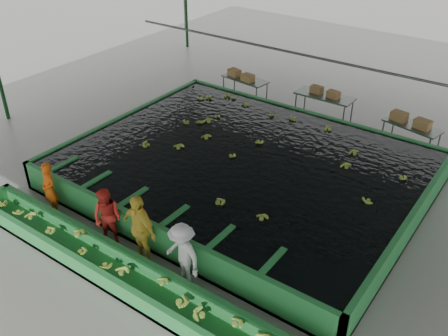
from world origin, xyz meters
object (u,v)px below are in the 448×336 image
Objects in this scene: packing_table_right at (410,136)px; box_stack_right at (410,124)px; packing_table_left at (245,89)px; worker_c at (139,229)px; sorting_trough at (120,271)px; worker_a at (49,189)px; worker_d at (182,255)px; box_stack_mid at (325,95)px; flotation_tank at (244,170)px; box_stack_left at (241,78)px; worker_b at (107,217)px; packing_table_mid at (323,107)px.

box_stack_right is (-0.10, 0.01, 0.43)m from packing_table_right.
worker_c is at bearing -70.52° from packing_table_left.
sorting_trough is 5.19× the size of packing_table_left.
box_stack_right is (6.68, 9.37, 0.10)m from worker_a.
box_stack_mid is at bearing 108.67° from worker_d.
box_stack_left reaches higher than flotation_tank.
packing_table_left is at bearing -178.45° from box_stack_mid.
sorting_trough is at bearing -5.10° from worker_a.
worker_d is (4.66, 0.00, 0.05)m from worker_a.
box_stack_right is (3.25, 5.07, 0.41)m from flotation_tank.
worker_a is at bearing -168.66° from worker_d.
sorting_trough is 6.31× the size of worker_b.
packing_table_mid is at bearing 3.09° from box_stack_left.
worker_d is at bearing -102.16° from box_stack_right.
flotation_tank is 6.56× the size of worker_a.
worker_b is 9.76m from packing_table_mid.
worker_d is 9.77m from packing_table_mid.
box_stack_left is (-0.17, 9.49, 0.12)m from worker_a.
box_stack_mid reaches higher than packing_table_left.
worker_b reaches higher than flotation_tank.
worker_c is at bearing -168.66° from worker_d.
worker_d reaches higher than box_stack_right.
box_stack_left is (-6.95, 0.13, 0.45)m from packing_table_right.
worker_a is at bearing -89.81° from packing_table_left.
packing_table_mid reaches higher than packing_table_right.
worker_d is at bearing -82.67° from box_stack_mid.
worker_d is 9.60m from packing_table_right.
flotation_tank is 5.38m from packing_table_mid.
box_stack_mid is (1.16, 9.68, 0.19)m from worker_b.
packing_table_mid is at bearing 90.08° from sorting_trough.
packing_table_right is (3.42, 9.36, -0.51)m from worker_c.
box_stack_mid reaches higher than box_stack_left.
packing_table_right is at bearing -1.05° from box_stack_left.
flotation_tank is 5.51m from worker_a.
worker_d reaches higher than sorting_trough.
box_stack_left reaches higher than sorting_trough.
packing_table_mid is at bearing 108.65° from worker_d.
worker_c is at bearing -109.51° from box_stack_right.
box_stack_left is 3.59m from box_stack_mid.
worker_d is at bearing -63.01° from box_stack_left.
worker_c is at bearing 95.25° from sorting_trough.
flotation_tank is 4.33m from worker_c.
flotation_tank is 5.40m from box_stack_mid.
box_stack_right is (6.71, -0.21, 0.42)m from packing_table_left.
box_stack_mid is (-3.36, 0.32, 0.55)m from packing_table_right.
worker_c is at bearing -69.58° from box_stack_left.
worker_d reaches higher than packing_table_left.
worker_d reaches higher than packing_table_mid.
worker_c is 10.18m from packing_table_left.
sorting_trough is 5.35× the size of worker_c.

